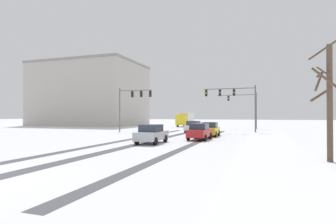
{
  "coord_description": "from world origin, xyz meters",
  "views": [
    {
      "loc": [
        10.19,
        -6.77,
        2.4
      ],
      "look_at": [
        0.0,
        23.12,
        2.8
      ],
      "focal_mm": 28.7,
      "sensor_mm": 36.0,
      "label": 1
    }
  ],
  "objects_px": {
    "car_silver_fourth": "(152,134)",
    "box_truck_delivery": "(185,119)",
    "car_yellow_cab_second": "(210,129)",
    "traffic_signal_near_right": "(234,98)",
    "office_building_far_left_block": "(90,95)",
    "car_white_lead": "(194,127)",
    "car_red_third": "(200,131)",
    "traffic_signal_far_right": "(245,104)",
    "traffic_signal_near_left": "(132,99)",
    "bare_tree_sidewalk_near": "(328,98)"
  },
  "relations": [
    {
      "from": "traffic_signal_far_right",
      "to": "traffic_signal_near_right",
      "type": "bearing_deg",
      "value": -93.91
    },
    {
      "from": "car_yellow_cab_second",
      "to": "car_red_third",
      "type": "relative_size",
      "value": 0.99
    },
    {
      "from": "traffic_signal_far_right",
      "to": "car_white_lead",
      "type": "bearing_deg",
      "value": -116.01
    },
    {
      "from": "traffic_signal_near_right",
      "to": "office_building_far_left_block",
      "type": "bearing_deg",
      "value": 152.71
    },
    {
      "from": "traffic_signal_near_right",
      "to": "office_building_far_left_block",
      "type": "relative_size",
      "value": 0.29
    },
    {
      "from": "car_white_lead",
      "to": "bare_tree_sidewalk_near",
      "type": "relative_size",
      "value": 0.63
    },
    {
      "from": "traffic_signal_near_right",
      "to": "box_truck_delivery",
      "type": "xyz_separation_m",
      "value": [
        -11.99,
        18.88,
        -3.19
      ]
    },
    {
      "from": "traffic_signal_near_right",
      "to": "car_silver_fourth",
      "type": "bearing_deg",
      "value": -108.26
    },
    {
      "from": "car_red_third",
      "to": "bare_tree_sidewalk_near",
      "type": "distance_m",
      "value": 13.81
    },
    {
      "from": "traffic_signal_near_left",
      "to": "bare_tree_sidewalk_near",
      "type": "relative_size",
      "value": 0.98
    },
    {
      "from": "traffic_signal_near_left",
      "to": "car_white_lead",
      "type": "distance_m",
      "value": 9.93
    },
    {
      "from": "traffic_signal_near_left",
      "to": "traffic_signal_near_right",
      "type": "relative_size",
      "value": 0.92
    },
    {
      "from": "traffic_signal_far_right",
      "to": "bare_tree_sidewalk_near",
      "type": "height_order",
      "value": "bare_tree_sidewalk_near"
    },
    {
      "from": "traffic_signal_far_right",
      "to": "car_silver_fourth",
      "type": "relative_size",
      "value": 1.7
    },
    {
      "from": "car_white_lead",
      "to": "car_silver_fourth",
      "type": "relative_size",
      "value": 1.01
    },
    {
      "from": "traffic_signal_far_right",
      "to": "car_yellow_cab_second",
      "type": "xyz_separation_m",
      "value": [
        -2.89,
        -19.2,
        -3.67
      ]
    },
    {
      "from": "office_building_far_left_block",
      "to": "car_red_third",
      "type": "bearing_deg",
      "value": -41.86
    },
    {
      "from": "traffic_signal_far_right",
      "to": "office_building_far_left_block",
      "type": "relative_size",
      "value": 0.29
    },
    {
      "from": "car_white_lead",
      "to": "car_yellow_cab_second",
      "type": "xyz_separation_m",
      "value": [
        3.42,
        -6.26,
        0.0
      ]
    },
    {
      "from": "car_white_lead",
      "to": "car_red_third",
      "type": "bearing_deg",
      "value": -73.71
    },
    {
      "from": "office_building_far_left_block",
      "to": "traffic_signal_near_left",
      "type": "bearing_deg",
      "value": -43.38
    },
    {
      "from": "car_yellow_cab_second",
      "to": "office_building_far_left_block",
      "type": "bearing_deg",
      "value": 143.05
    },
    {
      "from": "car_yellow_cab_second",
      "to": "bare_tree_sidewalk_near",
      "type": "bearing_deg",
      "value": -59.56
    },
    {
      "from": "car_yellow_cab_second",
      "to": "bare_tree_sidewalk_near",
      "type": "distance_m",
      "value": 17.46
    },
    {
      "from": "traffic_signal_near_right",
      "to": "box_truck_delivery",
      "type": "distance_m",
      "value": 22.59
    },
    {
      "from": "traffic_signal_near_left",
      "to": "car_red_third",
      "type": "height_order",
      "value": "traffic_signal_near_left"
    },
    {
      "from": "car_yellow_cab_second",
      "to": "car_silver_fourth",
      "type": "height_order",
      "value": "same"
    },
    {
      "from": "car_white_lead",
      "to": "car_silver_fourth",
      "type": "xyz_separation_m",
      "value": [
        0.05,
        -15.72,
        0.0
      ]
    },
    {
      "from": "box_truck_delivery",
      "to": "office_building_far_left_block",
      "type": "relative_size",
      "value": 0.3
    },
    {
      "from": "traffic_signal_near_right",
      "to": "box_truck_delivery",
      "type": "bearing_deg",
      "value": 122.41
    },
    {
      "from": "car_yellow_cab_second",
      "to": "car_white_lead",
      "type": "bearing_deg",
      "value": 118.65
    },
    {
      "from": "traffic_signal_near_right",
      "to": "bare_tree_sidewalk_near",
      "type": "distance_m",
      "value": 22.93
    },
    {
      "from": "traffic_signal_far_right",
      "to": "car_white_lead",
      "type": "xyz_separation_m",
      "value": [
        -6.31,
        -12.93,
        -3.67
      ]
    },
    {
      "from": "car_yellow_cab_second",
      "to": "car_silver_fourth",
      "type": "distance_m",
      "value": 10.04
    },
    {
      "from": "traffic_signal_near_right",
      "to": "traffic_signal_far_right",
      "type": "bearing_deg",
      "value": 86.09
    },
    {
      "from": "car_silver_fourth",
      "to": "traffic_signal_near_left",
      "type": "bearing_deg",
      "value": 121.8
    },
    {
      "from": "car_red_third",
      "to": "bare_tree_sidewalk_near",
      "type": "height_order",
      "value": "bare_tree_sidewalk_near"
    },
    {
      "from": "traffic_signal_near_left",
      "to": "car_white_lead",
      "type": "bearing_deg",
      "value": 6.53
    },
    {
      "from": "car_white_lead",
      "to": "car_silver_fourth",
      "type": "height_order",
      "value": "same"
    },
    {
      "from": "traffic_signal_near_right",
      "to": "car_red_third",
      "type": "bearing_deg",
      "value": -101.0
    },
    {
      "from": "box_truck_delivery",
      "to": "traffic_signal_near_right",
      "type": "bearing_deg",
      "value": -57.59
    },
    {
      "from": "traffic_signal_near_right",
      "to": "car_yellow_cab_second",
      "type": "relative_size",
      "value": 1.71
    },
    {
      "from": "car_white_lead",
      "to": "office_building_far_left_block",
      "type": "relative_size",
      "value": 0.17
    },
    {
      "from": "car_white_lead",
      "to": "box_truck_delivery",
      "type": "bearing_deg",
      "value": 108.37
    },
    {
      "from": "traffic_signal_far_right",
      "to": "car_silver_fourth",
      "type": "height_order",
      "value": "traffic_signal_far_right"
    },
    {
      "from": "car_red_third",
      "to": "car_silver_fourth",
      "type": "xyz_separation_m",
      "value": [
        -3.15,
        -4.75,
        0.0
      ]
    },
    {
      "from": "car_silver_fourth",
      "to": "box_truck_delivery",
      "type": "distance_m",
      "value": 35.94
    },
    {
      "from": "traffic_signal_far_right",
      "to": "box_truck_delivery",
      "type": "xyz_separation_m",
      "value": [
        -12.82,
        6.67,
        -2.85
      ]
    },
    {
      "from": "car_yellow_cab_second",
      "to": "office_building_far_left_block",
      "type": "xyz_separation_m",
      "value": [
        -34.06,
        25.62,
        6.68
      ]
    },
    {
      "from": "traffic_signal_far_right",
      "to": "car_red_third",
      "type": "distance_m",
      "value": 24.38
    }
  ]
}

